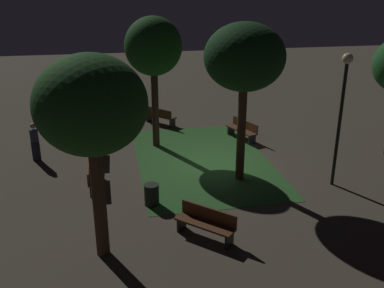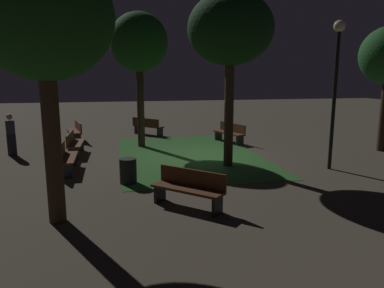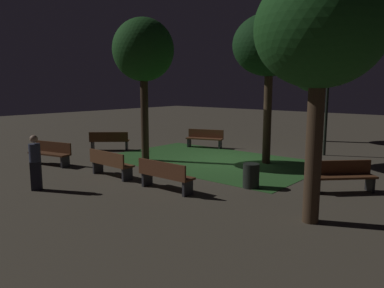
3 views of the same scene
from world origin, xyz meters
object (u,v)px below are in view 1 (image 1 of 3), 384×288
(trash_bin, at_px, (152,195))
(pedestrian, at_px, (35,141))
(bench_front_left, at_px, (93,174))
(lamp_post_near_wall, at_px, (343,99))
(tree_left_canopy, at_px, (153,48))
(bench_near_trees, at_px, (90,125))
(bench_path_side, at_px, (159,115))
(tree_back_right, at_px, (244,58))
(bench_lawn_edge, at_px, (243,129))
(tree_right_canopy, at_px, (91,107))
(bench_back_row, at_px, (94,149))
(bench_by_lamp, at_px, (206,222))

(trash_bin, distance_m, pedestrian, 6.29)
(bench_front_left, xyz_separation_m, lamp_post_near_wall, (1.43, 8.48, 2.71))
(tree_left_canopy, distance_m, pedestrian, 6.15)
(tree_left_canopy, relative_size, lamp_post_near_wall, 1.19)
(bench_near_trees, relative_size, trash_bin, 2.57)
(bench_near_trees, relative_size, tree_left_canopy, 0.33)
(bench_path_side, bearing_deg, tree_back_right, 16.77)
(bench_lawn_edge, bearing_deg, tree_back_right, -18.63)
(pedestrian, bearing_deg, lamp_post_near_wall, 68.14)
(bench_path_side, relative_size, tree_left_canopy, 0.30)
(tree_right_canopy, relative_size, trash_bin, 7.42)
(bench_near_trees, height_order, lamp_post_near_wall, lamp_post_near_wall)
(bench_near_trees, bearing_deg, tree_right_canopy, 3.48)
(tree_back_right, bearing_deg, bench_path_side, -163.23)
(bench_back_row, distance_m, pedestrian, 2.39)
(trash_bin, bearing_deg, bench_lawn_edge, 138.97)
(bench_back_row, xyz_separation_m, bench_by_lamp, (6.44, 3.24, 0.00))
(tree_back_right, distance_m, trash_bin, 5.51)
(bench_by_lamp, bearing_deg, bench_lawn_edge, 155.74)
(tree_right_canopy, height_order, tree_back_right, tree_back_right)
(lamp_post_near_wall, bearing_deg, bench_lawn_edge, -161.51)
(bench_near_trees, distance_m, trash_bin, 7.83)
(bench_near_trees, distance_m, tree_left_canopy, 5.28)
(bench_near_trees, distance_m, lamp_post_near_wall, 11.67)
(bench_lawn_edge, xyz_separation_m, tree_back_right, (4.15, -1.40, 3.98))
(bench_front_left, relative_size, bench_near_trees, 0.97)
(bench_lawn_edge, bearing_deg, lamp_post_near_wall, 18.49)
(bench_lawn_edge, height_order, bench_by_lamp, same)
(bench_near_trees, height_order, bench_by_lamp, same)
(pedestrian, bearing_deg, trash_bin, 42.54)
(tree_back_right, bearing_deg, lamp_post_near_wall, 70.72)
(bench_lawn_edge, height_order, tree_back_right, tree_back_right)
(bench_near_trees, bearing_deg, bench_lawn_edge, 74.16)
(tree_left_canopy, distance_m, tree_back_right, 4.83)
(bench_lawn_edge, distance_m, pedestrian, 9.11)
(tree_right_canopy, bearing_deg, pedestrian, -159.39)
(tree_right_canopy, bearing_deg, bench_lawn_edge, 141.46)
(bench_front_left, xyz_separation_m, bench_path_side, (-6.75, 3.19, 0.00))
(bench_lawn_edge, distance_m, bench_by_lamp, 8.49)
(lamp_post_near_wall, bearing_deg, tree_left_canopy, -131.54)
(pedestrian, bearing_deg, bench_front_left, 38.71)
(bench_front_left, relative_size, trash_bin, 2.49)
(lamp_post_near_wall, bearing_deg, bench_near_trees, -129.59)
(tree_right_canopy, distance_m, pedestrian, 8.25)
(lamp_post_near_wall, distance_m, pedestrian, 11.88)
(bench_near_trees, height_order, tree_left_canopy, tree_left_canopy)
(bench_path_side, relative_size, trash_bin, 2.29)
(tree_left_canopy, height_order, pedestrian, tree_left_canopy)
(tree_right_canopy, distance_m, trash_bin, 4.75)
(bench_by_lamp, xyz_separation_m, pedestrian, (-6.82, -5.57, 0.37))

